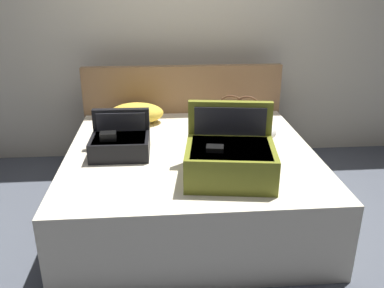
% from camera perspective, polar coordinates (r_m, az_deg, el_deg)
% --- Properties ---
extents(ground_plane, '(12.00, 12.00, 0.00)m').
position_cam_1_polar(ground_plane, '(2.95, 0.43, -13.49)').
color(ground_plane, '#4C515B').
extents(back_wall, '(8.00, 0.10, 2.60)m').
position_cam_1_polar(back_wall, '(4.07, -1.64, 16.18)').
color(back_wall, beige).
rests_on(back_wall, ground).
extents(bed, '(1.82, 1.79, 0.54)m').
position_cam_1_polar(bed, '(3.15, -0.20, -5.29)').
color(bed, beige).
rests_on(bed, ground).
extents(headboard, '(1.86, 0.08, 0.98)m').
position_cam_1_polar(headboard, '(3.93, -1.26, 3.88)').
color(headboard, olive).
rests_on(headboard, ground).
extents(hard_case_large, '(0.62, 0.56, 0.44)m').
position_cam_1_polar(hard_case_large, '(2.58, 5.34, -1.89)').
color(hard_case_large, olive).
rests_on(hard_case_large, bed).
extents(hard_case_medium, '(0.42, 0.36, 0.30)m').
position_cam_1_polar(hard_case_medium, '(2.98, -10.03, 0.30)').
color(hard_case_medium, black).
rests_on(hard_case_medium, bed).
extents(duffel_bag, '(0.49, 0.34, 0.29)m').
position_cam_1_polar(duffel_bag, '(3.47, 6.58, 4.04)').
color(duffel_bag, brown).
rests_on(duffel_bag, bed).
extents(pillow_near_headboard, '(0.49, 0.34, 0.17)m').
position_cam_1_polar(pillow_near_headboard, '(3.63, -7.76, 4.31)').
color(pillow_near_headboard, gold).
rests_on(pillow_near_headboard, bed).
extents(pillow_center_head, '(0.42, 0.31, 0.18)m').
position_cam_1_polar(pillow_center_head, '(3.17, 8.22, 1.71)').
color(pillow_center_head, white).
rests_on(pillow_center_head, bed).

